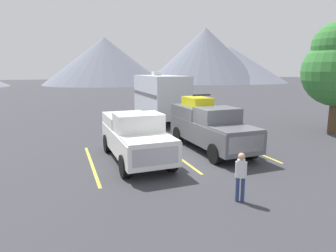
% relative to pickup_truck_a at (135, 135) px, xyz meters
% --- Properties ---
extents(ground_plane, '(240.00, 240.00, 0.00)m').
position_rel_pickup_truck_a_xyz_m(ground_plane, '(1.93, -0.66, -1.10)').
color(ground_plane, '#38383D').
extents(pickup_truck_a, '(2.21, 5.42, 2.15)m').
position_rel_pickup_truck_a_xyz_m(pickup_truck_a, '(0.00, 0.00, 0.00)').
color(pickup_truck_a, white).
rests_on(pickup_truck_a, ground).
extents(pickup_truck_b, '(2.18, 5.77, 2.68)m').
position_rel_pickup_truck_a_xyz_m(pickup_truck_b, '(3.89, 0.50, 0.12)').
color(pickup_truck_b, '#595B60').
rests_on(pickup_truck_b, ground).
extents(lot_stripe_a, '(0.12, 5.50, 0.01)m').
position_rel_pickup_truck_a_xyz_m(lot_stripe_a, '(-1.88, 0.05, -1.10)').
color(lot_stripe_a, gold).
rests_on(lot_stripe_a, ground).
extents(lot_stripe_b, '(0.12, 5.50, 0.01)m').
position_rel_pickup_truck_a_xyz_m(lot_stripe_b, '(1.93, 0.05, -1.10)').
color(lot_stripe_b, gold).
rests_on(lot_stripe_b, ground).
extents(lot_stripe_c, '(0.12, 5.50, 0.01)m').
position_rel_pickup_truck_a_xyz_m(lot_stripe_c, '(5.74, 0.05, -1.10)').
color(lot_stripe_c, gold).
rests_on(lot_stripe_c, ground).
extents(camper_trailer_a, '(2.59, 7.51, 3.79)m').
position_rel_pickup_truck_a_xyz_m(camper_trailer_a, '(4.20, 8.86, 0.90)').
color(camper_trailer_a, silver).
rests_on(camper_trailer_a, ground).
extents(person_a, '(0.30, 0.27, 1.52)m').
position_rel_pickup_truck_a_xyz_m(person_a, '(1.93, -5.17, -0.22)').
color(person_a, navy).
rests_on(person_a, ground).
extents(mountain_ridge, '(135.61, 48.80, 16.72)m').
position_rel_pickup_truck_a_xyz_m(mountain_ridge, '(8.19, 72.53, 5.05)').
color(mountain_ridge, slate).
rests_on(mountain_ridge, ground).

